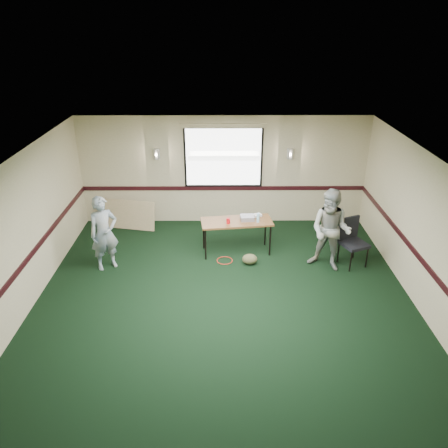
{
  "coord_description": "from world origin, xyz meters",
  "views": [
    {
      "loc": [
        -0.04,
        -6.2,
        4.81
      ],
      "look_at": [
        0.0,
        1.3,
        1.2
      ],
      "focal_mm": 35.0,
      "sensor_mm": 36.0,
      "label": 1
    }
  ],
  "objects_px": {
    "person_left": "(104,233)",
    "person_right": "(331,231)",
    "folding_table": "(237,223)",
    "projector": "(247,218)",
    "conference_chair": "(351,238)"
  },
  "relations": [
    {
      "from": "person_left",
      "to": "person_right",
      "type": "height_order",
      "value": "person_right"
    },
    {
      "from": "folding_table",
      "to": "projector",
      "type": "xyz_separation_m",
      "value": [
        0.23,
        0.05,
        0.1
      ]
    },
    {
      "from": "folding_table",
      "to": "person_left",
      "type": "distance_m",
      "value": 2.8
    },
    {
      "from": "conference_chair",
      "to": "projector",
      "type": "bearing_deg",
      "value": 143.46
    },
    {
      "from": "folding_table",
      "to": "person_right",
      "type": "bearing_deg",
      "value": -27.03
    },
    {
      "from": "conference_chair",
      "to": "folding_table",
      "type": "bearing_deg",
      "value": 145.86
    },
    {
      "from": "projector",
      "to": "person_right",
      "type": "bearing_deg",
      "value": -28.4
    },
    {
      "from": "conference_chair",
      "to": "person_left",
      "type": "height_order",
      "value": "person_left"
    },
    {
      "from": "person_left",
      "to": "person_right",
      "type": "relative_size",
      "value": 0.91
    },
    {
      "from": "conference_chair",
      "to": "person_left",
      "type": "distance_m",
      "value": 5.12
    },
    {
      "from": "projector",
      "to": "person_left",
      "type": "relative_size",
      "value": 0.18
    },
    {
      "from": "folding_table",
      "to": "projector",
      "type": "height_order",
      "value": "projector"
    },
    {
      "from": "person_right",
      "to": "folding_table",
      "type": "bearing_deg",
      "value": -170.95
    },
    {
      "from": "projector",
      "to": "person_left",
      "type": "bearing_deg",
      "value": -171.6
    },
    {
      "from": "folding_table",
      "to": "person_left",
      "type": "bearing_deg",
      "value": -174.13
    }
  ]
}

